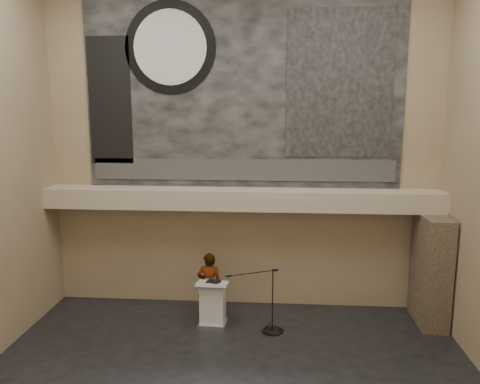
{
  "coord_description": "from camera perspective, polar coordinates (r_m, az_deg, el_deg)",
  "views": [
    {
      "loc": [
        0.84,
        -7.98,
        5.22
      ],
      "look_at": [
        0.0,
        3.2,
        3.2
      ],
      "focal_mm": 35.0,
      "sensor_mm": 36.0,
      "label": 1
    }
  ],
  "objects": [
    {
      "name": "banner",
      "position": [
        11.99,
        0.28,
        12.51
      ],
      "size": [
        8.0,
        0.05,
        5.0
      ],
      "primitive_type": "cube",
      "color": "black",
      "rests_on": "wall_back"
    },
    {
      "name": "sprinkler_right",
      "position": [
        11.86,
        9.33,
        -2.34
      ],
      "size": [
        0.04,
        0.04,
        0.06
      ],
      "primitive_type": "cylinder",
      "color": "#B2893D",
      "rests_on": "soffit"
    },
    {
      "name": "banner_text_strip",
      "position": [
        12.04,
        0.26,
        2.72
      ],
      "size": [
        7.76,
        0.02,
        0.55
      ],
      "primitive_type": "cube",
      "color": "#303030",
      "rests_on": "banner"
    },
    {
      "name": "banner_clock_rim",
      "position": [
        12.29,
        -8.52,
        17.02
      ],
      "size": [
        2.3,
        0.02,
        2.3
      ],
      "primitive_type": "cylinder",
      "rotation": [
        1.57,
        0.0,
        0.0
      ],
      "color": "black",
      "rests_on": "banner"
    },
    {
      "name": "binder",
      "position": [
        11.41,
        -3.28,
        -10.87
      ],
      "size": [
        0.38,
        0.34,
        0.04
      ],
      "primitive_type": "cube",
      "rotation": [
        0.0,
        0.0,
        -0.37
      ],
      "color": "black",
      "rests_on": "lectern"
    },
    {
      "name": "speaker_person",
      "position": [
        11.97,
        -3.75,
        -11.27
      ],
      "size": [
        0.63,
        0.43,
        1.68
      ],
      "primitive_type": "imported",
      "rotation": [
        0.0,
        0.0,
        3.19
      ],
      "color": "silver",
      "rests_on": "floor"
    },
    {
      "name": "banner_clock_face",
      "position": [
        12.27,
        -8.54,
        17.03
      ],
      "size": [
        1.84,
        0.02,
        1.84
      ],
      "primitive_type": "cylinder",
      "rotation": [
        1.57,
        0.0,
        0.0
      ],
      "color": "silver",
      "rests_on": "banner"
    },
    {
      "name": "banner_brick_print",
      "position": [
        12.64,
        -15.58,
        10.66
      ],
      "size": [
        1.1,
        0.02,
        3.2
      ],
      "primitive_type": "cube",
      "color": "black",
      "rests_on": "banner"
    },
    {
      "name": "sprinkler_left",
      "position": [
        12.06,
        -7.48,
        -2.09
      ],
      "size": [
        0.04,
        0.04,
        0.06
      ],
      "primitive_type": "cylinder",
      "color": "#B2893D",
      "rests_on": "soffit"
    },
    {
      "name": "banner_building_print",
      "position": [
        12.03,
        12.04,
        12.76
      ],
      "size": [
        2.6,
        0.02,
        3.6
      ],
      "primitive_type": "cube",
      "color": "black",
      "rests_on": "banner"
    },
    {
      "name": "papers",
      "position": [
        11.41,
        -3.96,
        -10.97
      ],
      "size": [
        0.2,
        0.27,
        0.0
      ],
      "primitive_type": "cube",
      "rotation": [
        0.0,
        0.0,
        0.03
      ],
      "color": "white",
      "rests_on": "lectern"
    },
    {
      "name": "stone_pier",
      "position": [
        12.38,
        22.24,
        -8.78
      ],
      "size": [
        0.6,
        1.4,
        2.7
      ],
      "primitive_type": "cube",
      "color": "#413328",
      "rests_on": "floor"
    },
    {
      "name": "wall_back",
      "position": [
        12.05,
        0.29,
        5.59
      ],
      "size": [
        10.0,
        0.02,
        8.5
      ],
      "primitive_type": "cube",
      "color": "#8B7558",
      "rests_on": "floor"
    },
    {
      "name": "mic_stand",
      "position": [
        11.48,
        3.77,
        -15.58
      ],
      "size": [
        1.31,
        0.74,
        1.55
      ],
      "rotation": [
        0.0,
        0.0,
        0.42
      ],
      "color": "black",
      "rests_on": "floor"
    },
    {
      "name": "soffit",
      "position": [
        11.83,
        0.14,
        -0.85
      ],
      "size": [
        10.0,
        0.8,
        0.5
      ],
      "primitive_type": "cube",
      "color": "tan",
      "rests_on": "wall_back"
    },
    {
      "name": "wall_front",
      "position": [
        4.18,
        -7.39,
        -3.25
      ],
      "size": [
        10.0,
        0.02,
        8.5
      ],
      "primitive_type": "cube",
      "color": "#8B7558",
      "rests_on": "floor"
    },
    {
      "name": "lectern",
      "position": [
        11.64,
        -3.34,
        -13.43
      ],
      "size": [
        0.77,
        0.58,
        1.14
      ],
      "rotation": [
        0.0,
        0.0,
        -0.06
      ],
      "color": "silver",
      "rests_on": "floor"
    }
  ]
}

